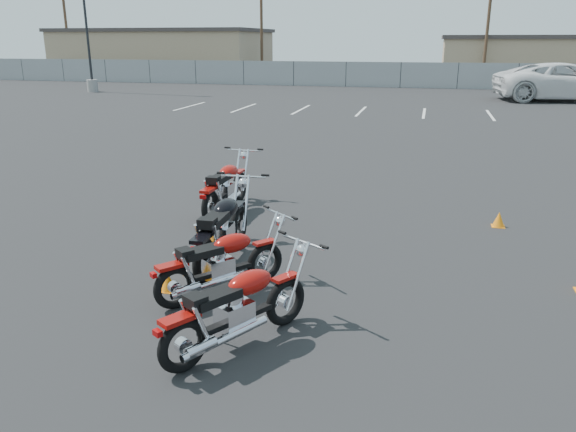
% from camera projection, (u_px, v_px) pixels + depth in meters
% --- Properties ---
extents(ground, '(120.00, 120.00, 0.00)m').
position_uv_depth(ground, '(266.00, 267.00, 8.62)').
color(ground, black).
rests_on(ground, ground).
extents(motorcycle_front_red, '(0.88, 2.29, 1.12)m').
position_uv_depth(motorcycle_front_red, '(226.00, 187.00, 11.23)').
color(motorcycle_front_red, black).
rests_on(motorcycle_front_red, ground).
extents(motorcycle_second_black, '(0.93, 2.40, 1.17)m').
position_uv_depth(motorcycle_second_black, '(223.00, 230.00, 8.65)').
color(motorcycle_second_black, black).
rests_on(motorcycle_second_black, ground).
extents(motorcycle_third_red, '(1.61, 1.84, 1.01)m').
position_uv_depth(motorcycle_third_red, '(221.00, 263.00, 7.55)').
color(motorcycle_third_red, black).
rests_on(motorcycle_third_red, ground).
extents(motorcycle_rear_red, '(1.50, 2.02, 1.05)m').
position_uv_depth(motorcycle_rear_red, '(238.00, 308.00, 6.24)').
color(motorcycle_rear_red, black).
rests_on(motorcycle_rear_red, ground).
extents(training_cone_near, '(0.24, 0.24, 0.28)m').
position_uv_depth(training_cone_near, '(499.00, 219.00, 10.43)').
color(training_cone_near, orange).
rests_on(training_cone_near, ground).
extents(training_cone_extra, '(0.23, 0.23, 0.28)m').
position_uv_depth(training_cone_extra, '(168.00, 281.00, 7.77)').
color(training_cone_extra, orange).
rests_on(training_cone_extra, ground).
extents(light_pole_west, '(0.80, 0.70, 11.82)m').
position_uv_depth(light_pole_west, '(88.00, 42.00, 36.69)').
color(light_pole_west, gray).
rests_on(light_pole_west, ground).
extents(chainlink_fence, '(80.06, 0.06, 1.80)m').
position_uv_depth(chainlink_fence, '(401.00, 75.00, 40.73)').
color(chainlink_fence, gray).
rests_on(chainlink_fence, ground).
extents(tan_building_west, '(18.40, 10.40, 4.30)m').
position_uv_depth(tan_building_west, '(165.00, 53.00, 51.94)').
color(tan_building_west, tan).
rests_on(tan_building_west, ground).
extents(tan_building_east, '(14.40, 9.40, 3.70)m').
position_uv_depth(tan_building_east, '(530.00, 58.00, 46.44)').
color(tan_building_east, tan).
rests_on(tan_building_east, ground).
extents(utility_pole_a, '(1.80, 0.24, 9.00)m').
position_uv_depth(utility_pole_a, '(66.00, 24.00, 50.27)').
color(utility_pole_a, '#422D1E').
rests_on(utility_pole_a, ground).
extents(utility_pole_b, '(1.80, 0.24, 9.00)m').
position_uv_depth(utility_pole_b, '(261.00, 23.00, 47.01)').
color(utility_pole_b, '#422D1E').
rests_on(utility_pole_b, ground).
extents(utility_pole_c, '(1.80, 0.24, 9.00)m').
position_uv_depth(utility_pole_c, '(488.00, 21.00, 41.90)').
color(utility_pole_c, '#422D1E').
rests_on(utility_pole_c, ground).
extents(parking_line_stripes, '(15.12, 4.00, 0.01)m').
position_uv_depth(parking_line_stripes, '(331.00, 110.00, 27.70)').
color(parking_line_stripes, silver).
rests_on(parking_line_stripes, ground).
extents(white_van, '(4.80, 9.22, 3.34)m').
position_uv_depth(white_van, '(566.00, 71.00, 31.57)').
color(white_van, white).
rests_on(white_van, ground).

